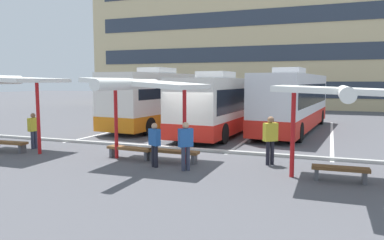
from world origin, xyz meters
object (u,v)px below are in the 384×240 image
coach_bus_1 (223,105)px  waiting_shelter_2 (344,93)px  waiting_shelter_1 (145,85)px  coach_bus_2 (293,102)px  waiting_passenger_0 (34,128)px  coach_bus_0 (169,99)px  bench_0 (9,144)px  waiting_passenger_1 (186,143)px  waiting_shelter_0 (3,81)px  bench_2 (173,153)px  bench_3 (340,171)px  waiting_passenger_2 (155,142)px  bench_1 (130,150)px  waiting_passenger_3 (270,137)px

coach_bus_1 → waiting_shelter_2: size_ratio=2.24×
coach_bus_1 → waiting_shelter_1: 8.61m
coach_bus_2 → waiting_passenger_0: (-10.17, -10.20, -0.82)m
waiting_shelter_2 → coach_bus_0: bearing=133.2°
coach_bus_0 → coach_bus_2: size_ratio=1.03×
bench_0 → waiting_passenger_1: size_ratio=1.04×
waiting_shelter_2 → waiting_shelter_0: bearing=179.4°
coach_bus_2 → bench_2: (-3.31, -10.53, -1.38)m
coach_bus_0 → bench_2: bearing=-65.2°
waiting_shelter_0 → bench_3: bearing=0.4°
coach_bus_1 → bench_3: bearing=-55.3°
coach_bus_2 → waiting_passenger_1: coach_bus_2 is taller
waiting_shelter_2 → bench_3: bearing=90.0°
coach_bus_0 → coach_bus_2: (8.04, 0.31, -0.05)m
waiting_passenger_1 → waiting_passenger_2: size_ratio=1.06×
coach_bus_2 → bench_0: bearing=-133.4°
coach_bus_0 → bench_2: (4.73, -10.22, -1.43)m
coach_bus_2 → waiting_passenger_0: size_ratio=7.50×
bench_0 → waiting_shelter_2: waiting_shelter_2 is taller
bench_3 → waiting_passenger_2: size_ratio=1.06×
coach_bus_2 → bench_1: (-5.11, -10.55, -1.38)m
waiting_shelter_1 → waiting_shelter_2: waiting_shelter_1 is taller
waiting_shelter_1 → waiting_shelter_0: bearing=-176.6°
waiting_shelter_1 → waiting_shelter_2: (6.64, -0.51, -0.19)m
waiting_passenger_1 → waiting_passenger_2: 1.21m
bench_2 → bench_1: bearing=-179.2°
bench_2 → waiting_shelter_0: bearing=-173.7°
waiting_shelter_1 → bench_3: size_ratio=2.97×
bench_1 → waiting_shelter_2: bearing=-6.8°
waiting_shelter_0 → bench_2: waiting_shelter_0 is taller
coach_bus_1 → bench_3: coach_bus_1 is taller
coach_bus_2 → waiting_passenger_0: bearing=-134.9°
bench_1 → waiting_passenger_2: 1.87m
waiting_passenger_2 → waiting_passenger_1: bearing=-4.8°
coach_bus_0 → coach_bus_2: coach_bus_0 is taller
waiting_shelter_1 → bench_2: bearing=24.9°
coach_bus_0 → waiting_shelter_0: bearing=-103.0°
waiting_shelter_0 → bench_1: (5.47, 0.77, -2.65)m
coach_bus_0 → bench_1: bearing=-74.1°
coach_bus_2 → bench_0: coach_bus_2 is taller
waiting_passenger_0 → bench_3: bearing=-4.7°
bench_2 → waiting_shelter_1: bearing=-155.1°
coach_bus_1 → waiting_passenger_3: coach_bus_1 is taller
waiting_shelter_2 → waiting_passenger_2: size_ratio=3.03×
bench_1 → waiting_passenger_3: 5.34m
coach_bus_1 → bench_2: coach_bus_1 is taller
waiting_shelter_1 → bench_2: waiting_shelter_1 is taller
coach_bus_2 → waiting_shelter_2: coach_bus_2 is taller
bench_0 → waiting_passenger_3: size_ratio=0.97×
coach_bus_2 → bench_1: size_ratio=6.11×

